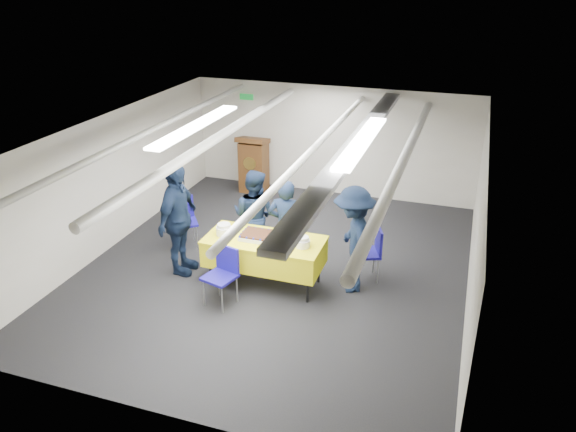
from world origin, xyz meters
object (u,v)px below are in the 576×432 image
object	(u,v)px
serving_table	(265,251)
sailor_a	(286,227)
chair_left	(183,216)
chair_near	(223,270)
podium	(254,164)
sailor_b	(254,216)
sailor_c	(178,220)
sailor_d	(353,240)
sheet_cake	(258,235)
chair_right	(372,248)

from	to	relation	value
serving_table	sailor_a	xyz separation A→B (m)	(0.19, 0.46, 0.23)
chair_left	chair_near	bearing A→B (deg)	-45.97
podium	chair_near	world-z (taller)	podium
sailor_b	sailor_c	xyz separation A→B (m)	(-0.96, -0.79, 0.13)
sailor_d	sheet_cake	bearing A→B (deg)	-97.00
chair_near	sailor_c	size ratio (longest dim) A/B	0.48
serving_table	sailor_d	bearing A→B (deg)	12.66
podium	chair_left	bearing A→B (deg)	-94.64
sailor_a	sailor_c	distance (m)	1.68
serving_table	sailor_a	distance (m)	0.54
chair_near	sailor_d	distance (m)	1.96
podium	sailor_a	size ratio (longest dim) A/B	0.79
sailor_b	sailor_c	world-z (taller)	sailor_c
sailor_a	sailor_c	world-z (taller)	sailor_c
sailor_a	sailor_d	size ratio (longest dim) A/B	0.95
sheet_cake	sailor_a	bearing A→B (deg)	57.58
sheet_cake	sailor_c	world-z (taller)	sailor_c
podium	sailor_b	world-z (taller)	sailor_b
chair_near	sailor_c	world-z (taller)	sailor_c
sailor_c	chair_right	bearing A→B (deg)	-76.51
chair_near	podium	bearing A→B (deg)	106.00
podium	chair_right	xyz separation A→B (m)	(3.12, -2.89, -0.08)
chair_near	sailor_b	size ratio (longest dim) A/B	0.55
chair_left	sailor_c	world-z (taller)	sailor_c
chair_right	sheet_cake	bearing A→B (deg)	-157.29
sailor_c	chair_near	bearing A→B (deg)	-121.25
chair_left	sailor_b	size ratio (longest dim) A/B	0.55
chair_right	chair_left	world-z (taller)	same
serving_table	sheet_cake	xyz separation A→B (m)	(-0.10, 0.00, 0.25)
podium	chair_left	world-z (taller)	podium
sheet_cake	sailor_a	size ratio (longest dim) A/B	0.32
podium	sailor_c	distance (m)	3.66
sailor_b	sailor_d	bearing A→B (deg)	172.72
serving_table	sheet_cake	distance (m)	0.27
sheet_cake	chair_near	distance (m)	0.78
serving_table	chair_right	xyz separation A→B (m)	(1.52, 0.68, -0.03)
sheet_cake	chair_near	size ratio (longest dim) A/B	0.59
chair_right	sailor_a	bearing A→B (deg)	-170.48
chair_left	sailor_d	bearing A→B (deg)	-9.66
serving_table	sailor_c	size ratio (longest dim) A/B	0.99
sailor_a	sailor_d	distance (m)	1.12
sailor_a	sheet_cake	bearing A→B (deg)	51.78
serving_table	sailor_d	xyz separation A→B (m)	(1.29, 0.29, 0.27)
serving_table	sailor_d	world-z (taller)	sailor_d
chair_left	sailor_b	xyz separation A→B (m)	(1.38, -0.10, 0.25)
chair_near	chair_right	distance (m)	2.33
chair_near	sailor_a	distance (m)	1.29
serving_table	chair_near	xyz separation A→B (m)	(-0.38, -0.67, -0.03)
podium	chair_near	bearing A→B (deg)	-74.00
sailor_c	chair_left	bearing A→B (deg)	24.31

